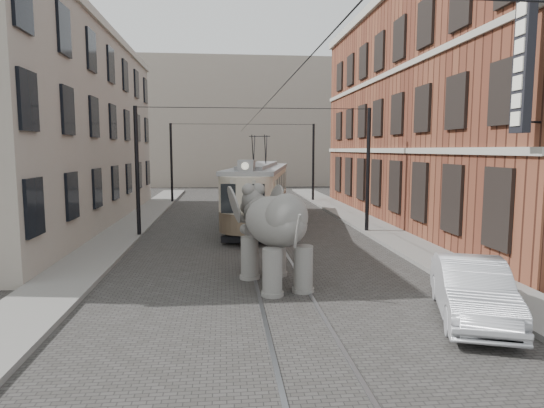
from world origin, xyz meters
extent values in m
plane|color=#3B3936|center=(0.00, 0.00, 0.00)|extent=(120.00, 120.00, 0.00)
cube|color=slate|center=(6.00, 0.00, 0.07)|extent=(2.00, 60.00, 0.15)
cube|color=slate|center=(-6.50, 0.00, 0.07)|extent=(2.00, 60.00, 0.15)
cube|color=brown|center=(11.00, 9.00, 6.00)|extent=(8.00, 26.00, 12.00)
cube|color=gray|center=(-11.00, 10.00, 5.00)|extent=(7.00, 24.00, 10.00)
cube|color=gray|center=(0.00, 40.00, 7.00)|extent=(28.00, 10.00, 14.00)
imported|color=#AEAEB3|center=(4.24, -5.53, 0.71)|extent=(2.83, 4.59, 1.43)
camera|label=1|loc=(-1.63, -15.92, 4.05)|focal=31.03mm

